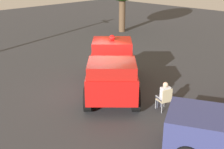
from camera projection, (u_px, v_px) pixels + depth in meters
ground_plane at (102, 94)px, 13.64m from camera, size 60.00×60.00×0.00m
vintage_fire_truck at (112, 68)px, 13.47m from camera, size 5.70×5.78×2.59m
lawn_chair_near_truck at (165, 98)px, 11.79m from camera, size 0.63×0.63×1.02m
spectator_seated at (164, 95)px, 11.87m from camera, size 0.63×0.53×1.29m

